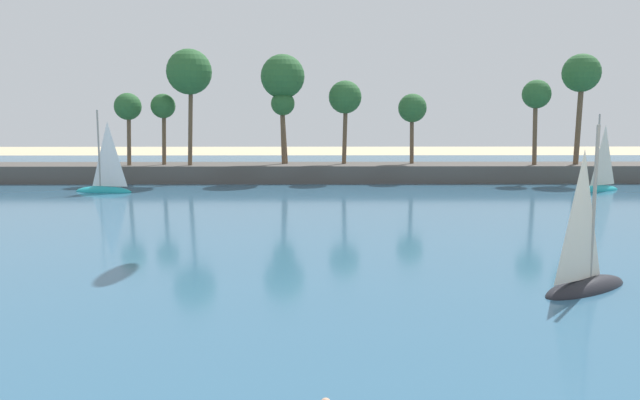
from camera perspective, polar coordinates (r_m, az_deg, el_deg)
sea at (r=58.64m, az=0.17°, el=1.04°), size 220.00×92.85×0.06m
palm_headland at (r=64.70m, az=-1.93°, el=4.79°), size 98.07×6.52×13.21m
sailboat_near_shore at (r=27.03m, az=22.72°, el=-6.19°), size 4.76×3.88×6.93m
sailboat_mid_bay at (r=58.81m, az=-18.82°, el=1.35°), size 5.53×2.67×7.70m
sailboat_toward_headland at (r=61.91m, az=23.77°, el=1.38°), size 5.19×3.65×7.33m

